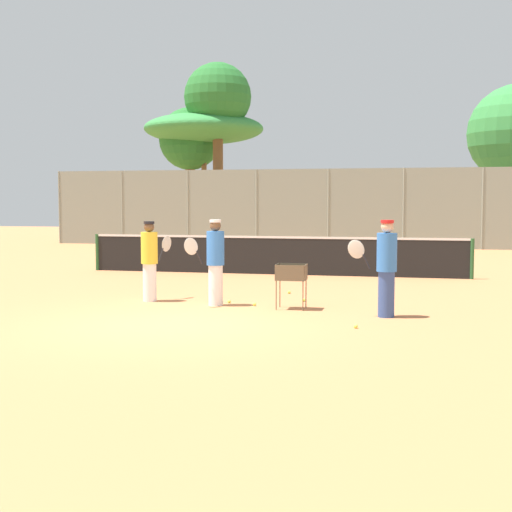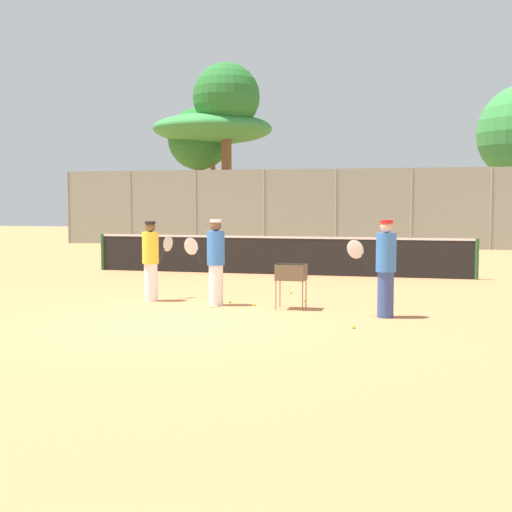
{
  "view_description": "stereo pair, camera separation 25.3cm",
  "coord_description": "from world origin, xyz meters",
  "px_view_note": "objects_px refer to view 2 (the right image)",
  "views": [
    {
      "loc": [
        4.01,
        -11.11,
        2.06
      ],
      "look_at": [
        0.94,
        2.11,
        1.0
      ],
      "focal_mm": 50.0,
      "sensor_mm": 36.0,
      "label": 1
    },
    {
      "loc": [
        4.26,
        -11.05,
        2.06
      ],
      "look_at": [
        0.94,
        2.11,
        1.0
      ],
      "focal_mm": 50.0,
      "sensor_mm": 36.0,
      "label": 2
    }
  ],
  "objects_px": {
    "tennis_net": "(277,255)",
    "parked_car": "(490,230)",
    "player_yellow_shirt": "(385,267)",
    "ball_cart": "(291,276)",
    "player_white_outfit": "(151,260)",
    "player_red_cap": "(215,261)"
  },
  "relations": [
    {
      "from": "tennis_net",
      "to": "parked_car",
      "type": "bearing_deg",
      "value": 67.07
    },
    {
      "from": "player_yellow_shirt",
      "to": "ball_cart",
      "type": "relative_size",
      "value": 2.01
    },
    {
      "from": "parked_car",
      "to": "tennis_net",
      "type": "bearing_deg",
      "value": -112.93
    },
    {
      "from": "tennis_net",
      "to": "player_yellow_shirt",
      "type": "distance_m",
      "value": 7.52
    },
    {
      "from": "parked_car",
      "to": "player_white_outfit",
      "type": "bearing_deg",
      "value": -110.57
    },
    {
      "from": "tennis_net",
      "to": "ball_cart",
      "type": "height_order",
      "value": "tennis_net"
    },
    {
      "from": "player_red_cap",
      "to": "player_yellow_shirt",
      "type": "height_order",
      "value": "player_yellow_shirt"
    },
    {
      "from": "ball_cart",
      "to": "tennis_net",
      "type": "bearing_deg",
      "value": 104.78
    },
    {
      "from": "player_white_outfit",
      "to": "player_red_cap",
      "type": "relative_size",
      "value": 0.97
    },
    {
      "from": "player_yellow_shirt",
      "to": "parked_car",
      "type": "relative_size",
      "value": 0.41
    },
    {
      "from": "player_yellow_shirt",
      "to": "parked_car",
      "type": "xyz_separation_m",
      "value": [
        3.37,
        22.73,
        -0.23
      ]
    },
    {
      "from": "player_yellow_shirt",
      "to": "player_red_cap",
      "type": "bearing_deg",
      "value": -18.27
    },
    {
      "from": "player_white_outfit",
      "to": "player_yellow_shirt",
      "type": "height_order",
      "value": "player_yellow_shirt"
    },
    {
      "from": "player_yellow_shirt",
      "to": "parked_car",
      "type": "bearing_deg",
      "value": -105.45
    },
    {
      "from": "player_white_outfit",
      "to": "parked_car",
      "type": "relative_size",
      "value": 0.39
    },
    {
      "from": "parked_car",
      "to": "player_red_cap",
      "type": "bearing_deg",
      "value": -106.9
    },
    {
      "from": "player_white_outfit",
      "to": "parked_car",
      "type": "xyz_separation_m",
      "value": [
        8.18,
        21.78,
        -0.19
      ]
    },
    {
      "from": "tennis_net",
      "to": "player_white_outfit",
      "type": "height_order",
      "value": "player_white_outfit"
    },
    {
      "from": "tennis_net",
      "to": "player_white_outfit",
      "type": "bearing_deg",
      "value": -103.6
    },
    {
      "from": "player_white_outfit",
      "to": "player_yellow_shirt",
      "type": "xyz_separation_m",
      "value": [
        4.81,
        -0.95,
        0.04
      ]
    },
    {
      "from": "player_red_cap",
      "to": "ball_cart",
      "type": "xyz_separation_m",
      "value": [
        1.54,
        -0.13,
        -0.24
      ]
    },
    {
      "from": "player_red_cap",
      "to": "ball_cart",
      "type": "distance_m",
      "value": 1.57
    }
  ]
}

